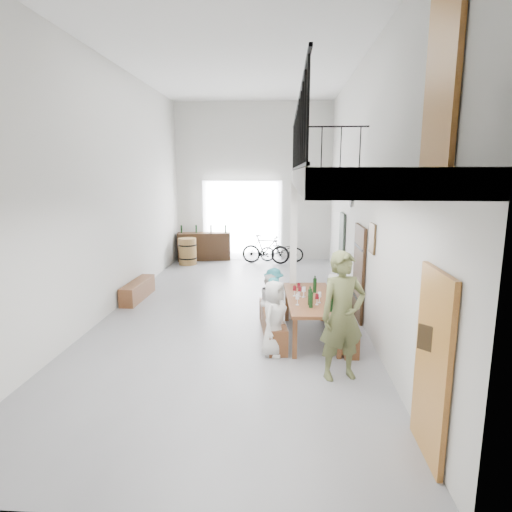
# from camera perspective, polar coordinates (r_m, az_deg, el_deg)

# --- Properties ---
(floor) EXTENTS (12.00, 12.00, 0.00)m
(floor) POSITION_cam_1_polar(r_m,az_deg,el_deg) (9.84, -2.85, -7.23)
(floor) COLOR slate
(floor) RESTS_ON ground
(room_walls) EXTENTS (12.00, 12.00, 12.00)m
(room_walls) POSITION_cam_1_polar(r_m,az_deg,el_deg) (9.36, -3.07, 13.91)
(room_walls) COLOR silver
(room_walls) RESTS_ON ground
(gateway_portal) EXTENTS (2.80, 0.08, 2.80)m
(gateway_portal) POSITION_cam_1_polar(r_m,az_deg,el_deg) (15.39, -1.86, 4.76)
(gateway_portal) COLOR white
(gateway_portal) RESTS_ON ground
(right_wall_decor) EXTENTS (0.07, 8.28, 5.07)m
(right_wall_decor) POSITION_cam_1_polar(r_m,az_deg,el_deg) (7.70, 15.72, 0.60)
(right_wall_decor) COLOR #AF712D
(right_wall_decor) RESTS_ON ground
(balcony) EXTENTS (1.52, 5.62, 4.00)m
(balcony) POSITION_cam_1_polar(r_m,az_deg,el_deg) (6.22, 12.09, 9.69)
(balcony) COLOR silver
(balcony) RESTS_ON ground
(tasting_table) EXTENTS (1.03, 2.24, 0.79)m
(tasting_table) POSITION_cam_1_polar(r_m,az_deg,el_deg) (8.13, 7.31, -6.06)
(tasting_table) COLOR brown
(tasting_table) RESTS_ON ground
(bench_inner) EXTENTS (0.61, 2.06, 0.47)m
(bench_inner) POSITION_cam_1_polar(r_m,az_deg,el_deg) (8.29, 2.17, -9.06)
(bench_inner) COLOR brown
(bench_inner) RESTS_ON ground
(bench_wall) EXTENTS (0.35, 1.90, 0.43)m
(bench_wall) POSITION_cam_1_polar(r_m,az_deg,el_deg) (8.29, 11.38, -9.41)
(bench_wall) COLOR brown
(bench_wall) RESTS_ON ground
(tableware) EXTENTS (0.51, 1.03, 0.35)m
(tableware) POSITION_cam_1_polar(r_m,az_deg,el_deg) (7.90, 6.85, -4.92)
(tableware) COLOR black
(tableware) RESTS_ON tasting_table
(side_bench) EXTENTS (0.39, 1.60, 0.45)m
(side_bench) POSITION_cam_1_polar(r_m,az_deg,el_deg) (11.02, -15.48, -4.41)
(side_bench) COLOR brown
(side_bench) RESTS_ON ground
(oak_barrel) EXTENTS (0.62, 0.62, 0.90)m
(oak_barrel) POSITION_cam_1_polar(r_m,az_deg,el_deg) (14.73, -9.10, 0.62)
(oak_barrel) COLOR brown
(oak_barrel) RESTS_ON ground
(serving_counter) EXTENTS (1.92, 0.83, 0.98)m
(serving_counter) POSITION_cam_1_polar(r_m,az_deg,el_deg) (15.42, -6.95, 1.29)
(serving_counter) COLOR #352210
(serving_counter) RESTS_ON ground
(counter_bottles) EXTENTS (1.61, 0.26, 0.28)m
(counter_bottles) POSITION_cam_1_polar(r_m,az_deg,el_deg) (15.33, -7.00, 3.61)
(counter_bottles) COLOR black
(counter_bottles) RESTS_ON serving_counter
(guest_left_a) EXTENTS (0.63, 0.75, 1.31)m
(guest_left_a) POSITION_cam_1_polar(r_m,az_deg,el_deg) (7.34, 2.41, -8.28)
(guest_left_a) COLOR silver
(guest_left_a) RESTS_ON ground
(guest_left_b) EXTENTS (0.39, 0.50, 1.20)m
(guest_left_b) POSITION_cam_1_polar(r_m,az_deg,el_deg) (8.01, 2.53, -7.02)
(guest_left_b) COLOR #236D76
(guest_left_b) RESTS_ON ground
(guest_left_c) EXTENTS (0.49, 0.59, 1.10)m
(guest_left_c) POSITION_cam_1_polar(r_m,az_deg,el_deg) (8.63, 1.95, -6.03)
(guest_left_c) COLOR silver
(guest_left_c) RESTS_ON ground
(guest_left_d) EXTENTS (0.60, 0.82, 1.15)m
(guest_left_d) POSITION_cam_1_polar(r_m,az_deg,el_deg) (8.98, 2.34, -5.20)
(guest_left_d) COLOR #236D76
(guest_left_d) RESTS_ON ground
(guest_right_a) EXTENTS (0.32, 0.72, 1.21)m
(guest_right_a) POSITION_cam_1_polar(r_m,az_deg,el_deg) (7.73, 11.41, -7.89)
(guest_right_a) COLOR #A51C2A
(guest_right_a) RESTS_ON ground
(guest_right_b) EXTENTS (0.63, 1.03, 1.06)m
(guest_right_b) POSITION_cam_1_polar(r_m,az_deg,el_deg) (8.40, 11.16, -6.86)
(guest_right_b) COLOR black
(guest_right_b) RESTS_ON ground
(guest_right_c) EXTENTS (0.48, 0.60, 1.07)m
(guest_right_c) POSITION_cam_1_polar(r_m,az_deg,el_deg) (8.94, 10.33, -5.70)
(guest_right_c) COLOR silver
(guest_right_c) RESTS_ON ground
(host_standing) EXTENTS (0.83, 0.67, 1.97)m
(host_standing) POSITION_cam_1_polar(r_m,az_deg,el_deg) (6.57, 11.46, -7.84)
(host_standing) COLOR brown
(host_standing) RESTS_ON ground
(potted_plant) EXTENTS (0.37, 0.33, 0.41)m
(potted_plant) POSITION_cam_1_polar(r_m,az_deg,el_deg) (10.10, 11.36, -5.75)
(potted_plant) COLOR #174A1A
(potted_plant) RESTS_ON ground
(bicycle_near) EXTENTS (1.56, 0.64, 0.80)m
(bicycle_near) POSITION_cam_1_polar(r_m,az_deg,el_deg) (15.03, 3.44, 0.75)
(bicycle_near) COLOR black
(bicycle_near) RESTS_ON ground
(bicycle_far) EXTENTS (1.70, 0.68, 0.99)m
(bicycle_far) POSITION_cam_1_polar(r_m,az_deg,el_deg) (14.66, 1.30, 0.88)
(bicycle_far) COLOR black
(bicycle_far) RESTS_ON ground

